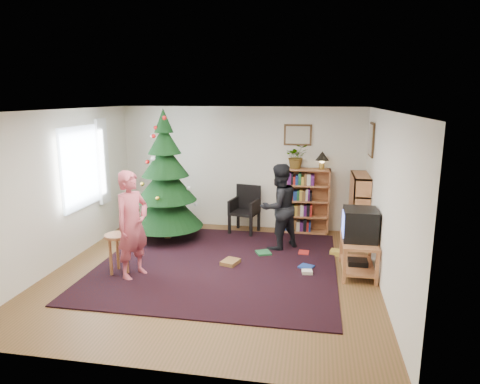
% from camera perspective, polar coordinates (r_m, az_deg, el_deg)
% --- Properties ---
extents(floor, '(5.00, 5.00, 0.00)m').
position_cam_1_polar(floor, '(6.84, -3.57, -10.61)').
color(floor, brown).
rests_on(floor, ground).
extents(ceiling, '(5.00, 5.00, 0.00)m').
position_cam_1_polar(ceiling, '(6.29, -3.89, 10.82)').
color(ceiling, white).
rests_on(ceiling, wall_back).
extents(wall_back, '(5.00, 0.02, 2.50)m').
position_cam_1_polar(wall_back, '(8.85, 0.12, 3.23)').
color(wall_back, silver).
rests_on(wall_back, floor).
extents(wall_front, '(5.00, 0.02, 2.50)m').
position_cam_1_polar(wall_front, '(4.16, -11.98, -7.98)').
color(wall_front, silver).
rests_on(wall_front, floor).
extents(wall_left, '(0.02, 5.00, 2.50)m').
position_cam_1_polar(wall_left, '(7.44, -22.78, 0.43)').
color(wall_left, silver).
rests_on(wall_left, floor).
extents(wall_right, '(0.02, 5.00, 2.50)m').
position_cam_1_polar(wall_right, '(6.35, 18.78, -1.22)').
color(wall_right, silver).
rests_on(wall_right, floor).
extents(rug, '(3.80, 3.60, 0.02)m').
position_cam_1_polar(rug, '(7.10, -3.00, -9.61)').
color(rug, black).
rests_on(rug, floor).
extents(window_pane, '(0.04, 1.20, 1.40)m').
position_cam_1_polar(window_pane, '(7.88, -20.42, 3.11)').
color(window_pane, silver).
rests_on(window_pane, wall_left).
extents(curtain, '(0.06, 0.35, 1.60)m').
position_cam_1_polar(curtain, '(8.47, -17.81, 3.91)').
color(curtain, silver).
rests_on(curtain, wall_left).
extents(picture_back, '(0.55, 0.03, 0.42)m').
position_cam_1_polar(picture_back, '(8.61, 7.71, 7.55)').
color(picture_back, '#4C3319').
rests_on(picture_back, wall_back).
extents(picture_right, '(0.03, 0.50, 0.60)m').
position_cam_1_polar(picture_right, '(7.94, 17.13, 6.69)').
color(picture_right, '#4C3319').
rests_on(picture_right, wall_right).
extents(christmas_tree, '(1.37, 1.37, 2.49)m').
position_cam_1_polar(christmas_tree, '(8.17, -9.84, 0.73)').
color(christmas_tree, '#3F2816').
rests_on(christmas_tree, rug).
extents(bookshelf_back, '(0.95, 0.30, 1.30)m').
position_cam_1_polar(bookshelf_back, '(8.68, 8.69, -1.05)').
color(bookshelf_back, '#BB7542').
rests_on(bookshelf_back, floor).
extents(bookshelf_right, '(0.30, 0.95, 1.30)m').
position_cam_1_polar(bookshelf_right, '(8.25, 15.54, -2.09)').
color(bookshelf_right, '#BB7542').
rests_on(bookshelf_right, floor).
extents(tv_stand, '(0.52, 0.94, 0.55)m').
position_cam_1_polar(tv_stand, '(6.93, 15.48, -7.83)').
color(tv_stand, '#BB7542').
rests_on(tv_stand, floor).
extents(crt_tv, '(0.51, 0.55, 0.48)m').
position_cam_1_polar(crt_tv, '(6.79, 15.69, -4.17)').
color(crt_tv, black).
rests_on(crt_tv, tv_stand).
extents(armchair, '(0.61, 0.62, 0.94)m').
position_cam_1_polar(armchair, '(8.65, 0.69, -2.02)').
color(armchair, black).
rests_on(armchair, rug).
extents(stool, '(0.38, 0.38, 0.64)m').
position_cam_1_polar(stool, '(6.87, -16.01, -6.59)').
color(stool, '#BB7542').
rests_on(stool, floor).
extents(person_standing, '(0.59, 0.70, 1.64)m').
position_cam_1_polar(person_standing, '(6.60, -14.16, -4.27)').
color(person_standing, '#BD4B57').
rests_on(person_standing, rug).
extents(person_by_chair, '(0.95, 0.94, 1.55)m').
position_cam_1_polar(person_by_chair, '(7.64, 5.18, -1.99)').
color(person_by_chair, black).
rests_on(person_by_chair, rug).
extents(potted_plant, '(0.52, 0.48, 0.48)m').
position_cam_1_polar(potted_plant, '(8.53, 7.53, 4.75)').
color(potted_plant, gray).
rests_on(potted_plant, bookshelf_back).
extents(table_lamp, '(0.26, 0.26, 0.35)m').
position_cam_1_polar(table_lamp, '(8.52, 10.90, 4.59)').
color(table_lamp, '#A57F33').
rests_on(table_lamp, bookshelf_back).
extents(floor_clutter, '(1.92, 1.16, 0.08)m').
position_cam_1_polar(floor_clutter, '(7.27, 6.86, -8.88)').
color(floor_clutter, '#A51E19').
rests_on(floor_clutter, rug).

